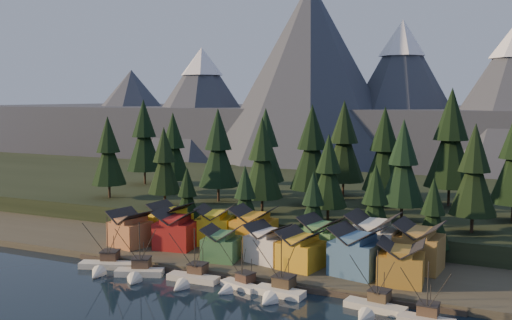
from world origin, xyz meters
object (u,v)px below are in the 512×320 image
at_px(boat_6, 425,313).
at_px(house_front_1, 176,228).
at_px(boat_0, 104,260).
at_px(boat_3, 237,279).
at_px(boat_4, 277,284).
at_px(boat_5, 373,301).
at_px(house_back_1, 215,224).
at_px(house_back_0, 170,221).
at_px(boat_1, 138,266).
at_px(boat_2, 190,272).
at_px(house_front_0, 130,227).

relative_size(boat_6, house_front_1, 1.19).
height_order(boat_0, boat_3, boat_0).
bearing_deg(boat_4, boat_5, 4.62).
distance_m(boat_0, house_back_1, 26.77).
bearing_deg(house_back_0, boat_1, -68.31).
bearing_deg(house_back_1, boat_5, -40.79).
bearing_deg(house_front_1, boat_5, -26.16).
distance_m(boat_0, boat_5, 55.60).
xyz_separation_m(boat_2, house_back_1, (-6.97, 22.66, 4.00)).
height_order(boat_1, boat_4, boat_4).
relative_size(boat_1, boat_4, 0.97).
height_order(boat_6, house_front_0, boat_6).
xyz_separation_m(boat_4, house_front_1, (-31.36, 16.09, 3.56)).
xyz_separation_m(boat_0, boat_3, (30.06, 0.57, -0.12)).
bearing_deg(boat_6, boat_5, 165.99).
bearing_deg(house_front_0, boat_6, 0.29).
height_order(boat_3, boat_4, boat_4).
distance_m(boat_1, house_front_1, 17.44).
bearing_deg(house_back_1, boat_1, -112.16).
height_order(boat_0, boat_1, boat_1).
bearing_deg(boat_2, boat_0, 178.69).
bearing_deg(boat_2, boat_3, 0.37).
xyz_separation_m(house_front_0, house_front_1, (10.56, 2.64, 0.25)).
relative_size(boat_3, house_back_1, 1.09).
relative_size(boat_5, house_back_0, 1.28).
height_order(house_front_1, house_back_0, house_back_0).
bearing_deg(boat_6, boat_2, 178.02).
xyz_separation_m(house_front_0, house_back_0, (5.97, 7.52, 0.47)).
height_order(boat_4, house_back_0, boat_4).
relative_size(house_front_0, house_back_0, 1.07).
distance_m(boat_5, boat_6, 9.06).
xyz_separation_m(boat_1, boat_2, (11.22, 1.22, -0.24)).
xyz_separation_m(boat_2, boat_3, (9.73, 0.38, -0.09)).
bearing_deg(house_front_0, house_back_1, 43.34).
xyz_separation_m(boat_4, house_back_1, (-25.12, 23.05, 3.62)).
distance_m(boat_3, house_back_1, 28.14).
height_order(boat_2, boat_3, boat_2).
relative_size(boat_6, house_back_0, 1.23).
height_order(boat_1, house_back_1, boat_1).
relative_size(boat_5, boat_6, 1.05).
distance_m(house_front_1, house_back_0, 6.69).
bearing_deg(house_front_1, house_front_0, -173.63).
relative_size(boat_0, house_front_1, 1.33).
bearing_deg(boat_4, house_back_0, 154.70).
relative_size(boat_5, house_front_0, 1.20).
distance_m(boat_1, boat_5, 46.50).
height_order(boat_4, boat_6, boat_4).
bearing_deg(boat_5, house_front_0, 174.87).
bearing_deg(house_back_1, house_back_0, 178.80).
bearing_deg(house_front_0, house_back_0, 65.13).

